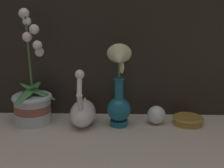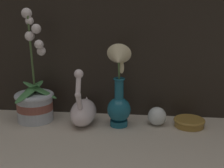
{
  "view_description": "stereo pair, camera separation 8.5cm",
  "coord_description": "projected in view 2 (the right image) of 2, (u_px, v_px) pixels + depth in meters",
  "views": [
    {
      "loc": [
        0.04,
        -1.0,
        0.47
      ],
      "look_at": [
        0.01,
        0.13,
        0.17
      ],
      "focal_mm": 50.0,
      "sensor_mm": 36.0,
      "label": 1
    },
    {
      "loc": [
        0.12,
        -0.99,
        0.47
      ],
      "look_at": [
        0.01,
        0.13,
        0.17
      ],
      "focal_mm": 50.0,
      "sensor_mm": 36.0,
      "label": 2
    }
  ],
  "objects": [
    {
      "name": "ground_plane",
      "position": [
        107.0,
        139.0,
        1.09
      ],
      "size": [
        2.8,
        2.8,
        0.0
      ],
      "primitive_type": "plane",
      "color": "#BCB2A3"
    },
    {
      "name": "amber_dish",
      "position": [
        189.0,
        122.0,
        1.19
      ],
      "size": [
        0.12,
        0.12,
        0.03
      ],
      "color": "olive",
      "rests_on": "ground_plane"
    },
    {
      "name": "orchid_potted_plant",
      "position": [
        35.0,
        99.0,
        1.24
      ],
      "size": [
        0.17,
        0.19,
        0.44
      ],
      "color": "#B2BCCC",
      "rests_on": "ground_plane"
    },
    {
      "name": "glass_sphere",
      "position": [
        157.0,
        116.0,
        1.2
      ],
      "size": [
        0.07,
        0.07,
        0.07
      ],
      "color": "silver",
      "rests_on": "ground_plane"
    },
    {
      "name": "swan_figurine",
      "position": [
        83.0,
        110.0,
        1.21
      ],
      "size": [
        0.1,
        0.2,
        0.23
      ],
      "color": "white",
      "rests_on": "ground_plane"
    },
    {
      "name": "blue_vase",
      "position": [
        119.0,
        94.0,
        1.16
      ],
      "size": [
        0.09,
        0.12,
        0.32
      ],
      "color": "#195B75",
      "rests_on": "ground_plane"
    }
  ]
}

